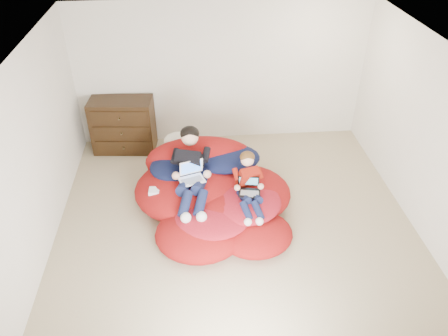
% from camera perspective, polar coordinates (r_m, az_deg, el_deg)
% --- Properties ---
extents(room_shell, '(5.10, 5.10, 2.77)m').
position_cam_1_polar(room_shell, '(6.08, 1.60, -6.08)').
color(room_shell, tan).
rests_on(room_shell, ground).
extents(dresser, '(1.10, 0.64, 0.95)m').
position_cam_1_polar(dresser, '(7.82, -13.02, 5.47)').
color(dresser, black).
rests_on(dresser, ground).
extents(beanbag_pile, '(2.31, 2.30, 0.86)m').
position_cam_1_polar(beanbag_pile, '(6.40, -1.53, -3.20)').
color(beanbag_pile, '#A21212').
rests_on(beanbag_pile, ground).
extents(cream_pillow, '(0.46, 0.29, 0.29)m').
position_cam_1_polar(cream_pillow, '(6.93, -5.99, 3.52)').
color(cream_pillow, beige).
rests_on(cream_pillow, beanbag_pile).
extents(older_boy, '(0.47, 1.33, 0.79)m').
position_cam_1_polar(older_boy, '(6.18, -4.30, 0.27)').
color(older_boy, black).
rests_on(older_boy, beanbag_pile).
extents(younger_boy, '(0.35, 0.92, 0.65)m').
position_cam_1_polar(younger_boy, '(6.01, 3.26, -1.87)').
color(younger_boy, '#9D1B0D').
rests_on(younger_boy, beanbag_pile).
extents(laptop_white, '(0.40, 0.38, 0.25)m').
position_cam_1_polar(laptop_white, '(6.11, -4.25, -0.83)').
color(laptop_white, white).
rests_on(laptop_white, older_boy).
extents(laptop_black, '(0.32, 0.33, 0.21)m').
position_cam_1_polar(laptop_black, '(6.02, 3.30, -2.58)').
color(laptop_black, black).
rests_on(laptop_black, younger_boy).
extents(power_adapter, '(0.16, 0.16, 0.06)m').
position_cam_1_polar(power_adapter, '(6.24, -9.09, -3.00)').
color(power_adapter, white).
rests_on(power_adapter, beanbag_pile).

